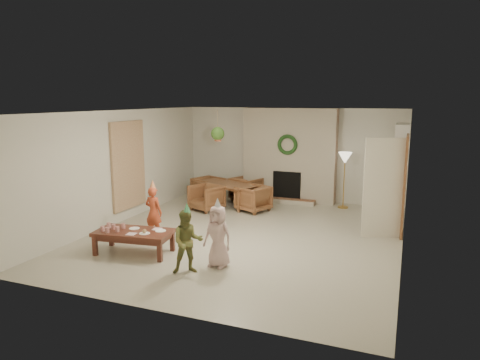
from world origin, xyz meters
The scene contains 56 objects.
floor centered at (0.00, 0.00, 0.00)m, with size 7.00×7.00×0.00m, color #B7B29E.
ceiling centered at (0.00, 0.00, 2.50)m, with size 7.00×7.00×0.00m, color white.
wall_back centered at (0.00, 3.50, 1.25)m, with size 7.00×7.00×0.00m, color silver.
wall_front centered at (0.00, -3.50, 1.25)m, with size 7.00×7.00×0.00m, color silver.
wall_left centered at (-3.00, 0.00, 1.25)m, with size 7.00×7.00×0.00m, color silver.
wall_right centered at (3.00, 0.00, 1.25)m, with size 7.00×7.00×0.00m, color silver.
fireplace_mass centered at (0.00, 3.30, 1.25)m, with size 2.50×0.40×2.50m, color #4E2014.
fireplace_hearth centered at (0.00, 2.95, 0.06)m, with size 1.60×0.30×0.12m, color brown.
fireplace_firebox centered at (0.00, 3.12, 0.45)m, with size 0.75×0.12×0.75m, color black.
fireplace_wreath centered at (0.00, 3.07, 1.55)m, with size 0.54×0.54×0.10m, color #183D17.
floor_lamp_base centered at (1.51, 3.00, 0.01)m, with size 0.27×0.27×0.03m, color gold.
floor_lamp_post centered at (1.51, 3.00, 0.66)m, with size 0.03×0.03×1.28m, color gold.
floor_lamp_shade centered at (1.51, 3.00, 1.28)m, with size 0.34×0.34×0.28m, color beige.
bookshelf_carcass centered at (2.84, 2.30, 1.10)m, with size 0.30×1.00×2.20m, color white.
bookshelf_shelf_a centered at (2.82, 2.30, 0.45)m, with size 0.30×0.92×0.03m, color white.
bookshelf_shelf_b centered at (2.82, 2.30, 0.85)m, with size 0.30×0.92×0.03m, color white.
bookshelf_shelf_c centered at (2.82, 2.30, 1.25)m, with size 0.30×0.92×0.03m, color white.
bookshelf_shelf_d centered at (2.82, 2.30, 1.65)m, with size 0.30×0.92×0.03m, color white.
books_row_lower centered at (2.80, 2.15, 0.59)m, with size 0.20×0.40×0.24m, color #B12027.
books_row_mid centered at (2.80, 2.35, 0.99)m, with size 0.20×0.44×0.24m, color navy.
books_row_upper centered at (2.80, 2.20, 1.38)m, with size 0.20×0.36×0.22m, color #A17322.
door_frame centered at (2.96, 1.20, 1.02)m, with size 0.05×0.86×2.04m, color brown.
door_leaf centered at (2.58, 0.82, 1.00)m, with size 0.05×0.80×2.00m, color beige.
curtain_panel centered at (-2.96, 0.20, 1.25)m, with size 0.06×1.20×2.00m, color beige.
dining_table centered at (-1.35, 2.18, 0.29)m, with size 1.66×0.93×0.58m, color brown.
dining_chair_near centered at (-1.63, 1.51, 0.32)m, with size 0.69×0.71×0.64m, color brown.
dining_chair_far centered at (-1.08, 2.86, 0.32)m, with size 0.69×0.71×0.64m, color brown.
dining_chair_left centered at (-2.03, 2.46, 0.32)m, with size 0.69×0.71×0.64m, color brown.
dining_chair_right centered at (-0.51, 1.84, 0.32)m, with size 0.69×0.71×0.64m, color brown.
hanging_plant_cord centered at (-1.30, 1.50, 2.15)m, with size 0.01×0.01×0.70m, color tan.
hanging_plant_pot centered at (-1.30, 1.50, 1.80)m, with size 0.16×0.16×0.12m, color #9C4C32.
hanging_plant_foliage centered at (-1.30, 1.50, 1.92)m, with size 0.32×0.32×0.32m, color #2E551C.
coffee_table_top centered at (-1.50, -1.76, 0.39)m, with size 1.37×0.68×0.06m, color #582A1D.
coffee_table_apron centered at (-1.50, -1.76, 0.32)m, with size 1.26×0.58×0.08m, color #582A1D.
coffee_leg_fl centered at (-2.08, -2.11, 0.18)m, with size 0.07×0.07×0.36m, color #582A1D.
coffee_leg_fr centered at (-0.85, -1.96, 0.18)m, with size 0.07×0.07×0.36m, color #582A1D.
coffee_leg_bl centered at (-2.15, -1.56, 0.18)m, with size 0.07×0.07×0.36m, color #582A1D.
coffee_leg_br centered at (-0.92, -1.41, 0.18)m, with size 0.07×0.07×0.36m, color #582A1D.
cup_a centered at (-2.00, -1.98, 0.47)m, with size 0.07×0.07×0.09m, color silver.
cup_b centered at (-2.03, -1.77, 0.47)m, with size 0.07×0.07×0.09m, color silver.
cup_c centered at (-1.87, -2.02, 0.47)m, with size 0.07×0.07×0.09m, color silver.
cup_d centered at (-1.90, -1.81, 0.47)m, with size 0.07×0.07×0.09m, color silver.
cup_e centered at (-1.74, -1.92, 0.47)m, with size 0.07×0.07×0.09m, color silver.
cup_f centered at (-1.76, -1.71, 0.47)m, with size 0.07×0.07×0.09m, color silver.
plate_a centered at (-1.57, -1.64, 0.42)m, with size 0.19×0.19×0.01m, color white.
plate_b centered at (-1.23, -1.83, 0.42)m, with size 0.19×0.19×0.01m, color white.
plate_c centered at (-1.05, -1.60, 0.42)m, with size 0.19×0.19×0.01m, color white.
food_scoop centered at (-1.23, -1.83, 0.47)m, with size 0.07×0.07×0.07m, color tan.
napkin_left centered at (-1.43, -1.94, 0.42)m, with size 0.16×0.16×0.01m, color #E1A6B9.
napkin_right centered at (-1.16, -1.53, 0.42)m, with size 0.16×0.16×0.01m, color #E1A6B9.
child_red centered at (-1.68, -0.82, 0.52)m, with size 0.38×0.25×1.03m, color #C64A2A.
party_hat_red centered at (-1.68, -0.82, 1.08)m, with size 0.14×0.14×0.20m, color #ECC54E.
child_plaid centered at (-0.18, -2.20, 0.51)m, with size 0.50×0.39×1.03m, color olive.
party_hat_plaid centered at (-0.18, -2.20, 1.07)m, with size 0.12×0.12×0.17m, color #4CB171.
child_pink centered at (0.16, -1.78, 0.52)m, with size 0.51×0.33×1.04m, color beige.
party_hat_pink centered at (0.16, -1.78, 1.08)m, with size 0.13×0.13×0.19m, color #B2B1B8.
Camera 1 is at (3.00, -8.09, 2.76)m, focal length 32.79 mm.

